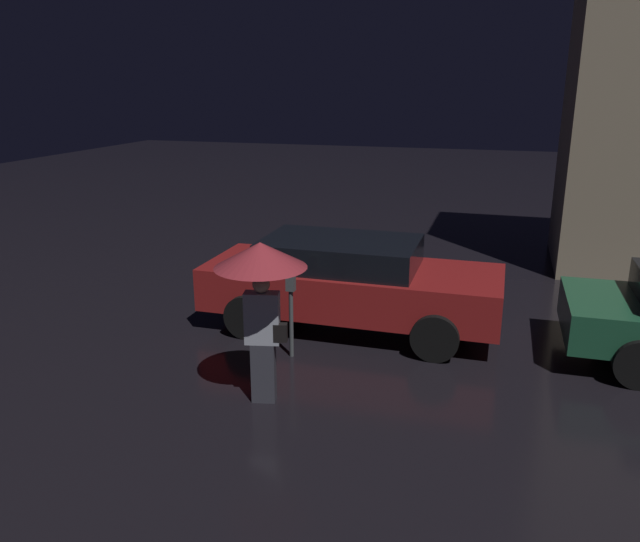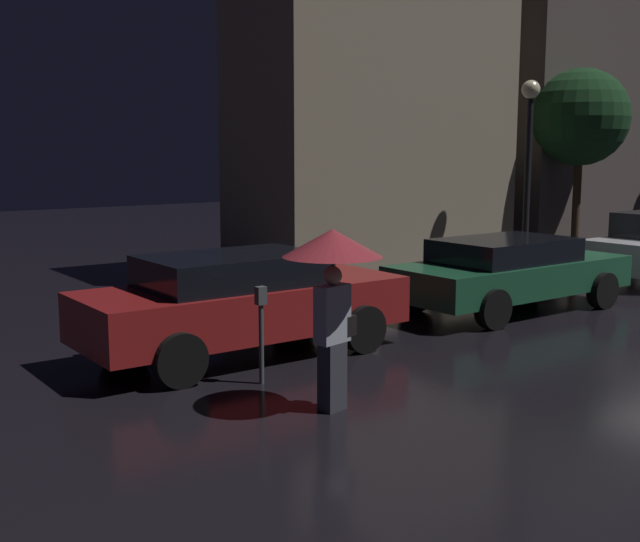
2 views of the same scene
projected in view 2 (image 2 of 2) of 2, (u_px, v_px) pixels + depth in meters
The scene contains 8 objects.
building_facade_left at pixel (373, 118), 18.45m from camera, with size 6.45×3.00×7.05m.
building_facade_right at pixel (572, 68), 22.41m from camera, with size 6.12×3.00×10.14m.
parked_car_red at pixel (242, 301), 11.01m from camera, with size 4.56×1.94×1.42m.
parked_car_green at pixel (509, 271), 14.13m from camera, with size 4.65×2.00×1.29m.
pedestrian_with_umbrella at pixel (333, 265), 8.56m from camera, with size 1.08×1.08×2.00m.
parking_meter at pixel (261, 324), 9.67m from camera, with size 0.12×0.10×1.20m.
street_lamp_near at pixel (529, 145), 17.36m from camera, with size 0.40×0.40×4.29m.
street_tree at pixel (580, 118), 19.64m from camera, with size 2.38×2.38×4.79m.
Camera 2 is at (-14.38, -7.96, 2.84)m, focal length 45.00 mm.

